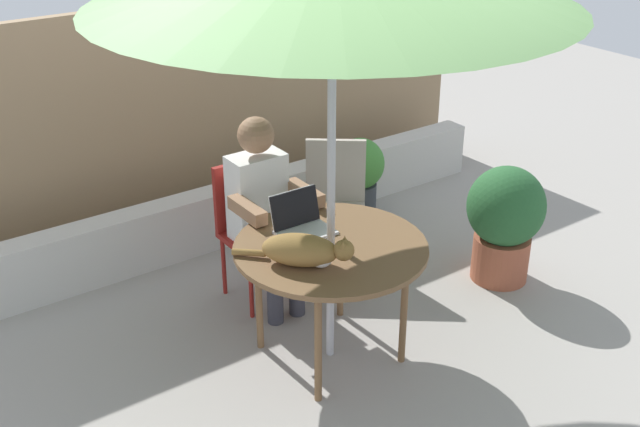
% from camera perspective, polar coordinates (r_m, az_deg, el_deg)
% --- Properties ---
extents(ground_plane, '(14.00, 14.00, 0.00)m').
position_cam_1_polar(ground_plane, '(4.67, 0.72, -10.04)').
color(ground_plane, gray).
extents(fence_back, '(5.56, 0.08, 1.65)m').
position_cam_1_polar(fence_back, '(5.93, -11.48, 6.73)').
color(fence_back, '#937756').
rests_on(fence_back, ground).
extents(planter_wall_low, '(5.00, 0.20, 0.42)m').
position_cam_1_polar(planter_wall_low, '(5.70, -8.58, -0.56)').
color(planter_wall_low, beige).
rests_on(planter_wall_low, ground).
extents(patio_table, '(1.06, 1.06, 0.72)m').
position_cam_1_polar(patio_table, '(4.31, 0.77, -2.94)').
color(patio_table, brown).
rests_on(patio_table, ground).
extents(chair_occupied, '(0.40, 0.40, 0.89)m').
position_cam_1_polar(chair_occupied, '(5.00, -4.97, -0.45)').
color(chair_occupied, maroon).
rests_on(chair_occupied, ground).
extents(chair_empty, '(0.56, 0.56, 0.89)m').
position_cam_1_polar(chair_empty, '(5.29, 1.10, 1.25)').
color(chair_empty, '#B2A899').
rests_on(chair_empty, ground).
extents(person_seated, '(0.48, 0.48, 1.23)m').
position_cam_1_polar(person_seated, '(4.80, -4.07, 0.66)').
color(person_seated, white).
rests_on(person_seated, ground).
extents(laptop, '(0.30, 0.26, 0.21)m').
position_cam_1_polar(laptop, '(4.41, -1.45, -0.47)').
color(laptop, silver).
rests_on(laptop, patio_table).
extents(cat, '(0.46, 0.52, 0.17)m').
position_cam_1_polar(cat, '(4.06, -1.11, -2.69)').
color(cat, olive).
rests_on(cat, patio_table).
extents(potted_plant_near_fence, '(0.37, 0.37, 0.66)m').
position_cam_1_polar(potted_plant_near_fence, '(6.00, 2.87, 2.85)').
color(potted_plant_near_fence, '#33383D').
rests_on(potted_plant_near_fence, ground).
extents(potted_plant_by_chair, '(0.51, 0.51, 0.80)m').
position_cam_1_polar(potted_plant_by_chair, '(5.30, 13.16, -0.38)').
color(potted_plant_by_chair, '#9E5138').
rests_on(potted_plant_by_chair, ground).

